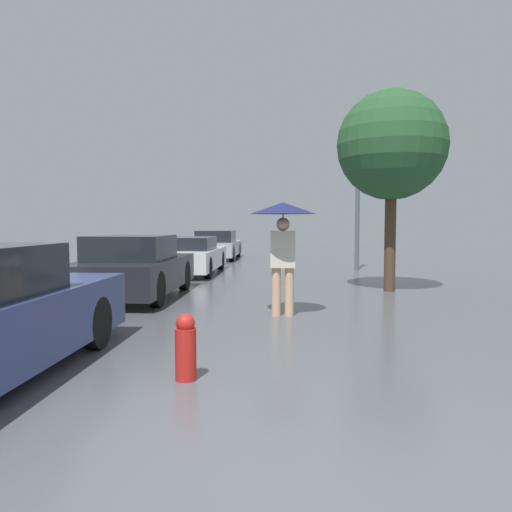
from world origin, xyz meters
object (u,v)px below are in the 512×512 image
object	(u,v)px
pedestrian	(283,225)
parked_car_second	(134,268)
fire_hydrant	(186,347)
parked_car_farthest	(217,246)
parked_car_third	(189,256)
street_lamp	(358,198)
tree	(392,146)

from	to	relation	value
pedestrian	parked_car_second	xyz separation A→B (m)	(-3.14, 1.91, -0.91)
pedestrian	fire_hydrant	distance (m)	3.81
pedestrian	parked_car_farthest	bearing A→B (deg)	102.83
parked_car_second	fire_hydrant	xyz separation A→B (m)	(2.21, -5.40, -0.28)
parked_car_second	parked_car_third	world-z (taller)	parked_car_second
parked_car_second	fire_hydrant	world-z (taller)	parked_car_second
parked_car_second	street_lamp	size ratio (longest dim) A/B	1.01
street_lamp	fire_hydrant	distance (m)	12.50
pedestrian	street_lamp	size ratio (longest dim) A/B	0.48
pedestrian	fire_hydrant	world-z (taller)	pedestrian
pedestrian	street_lamp	xyz separation A→B (m)	(2.38, 8.38, 0.88)
pedestrian	fire_hydrant	size ratio (longest dim) A/B	2.86
parked_car_second	parked_car_third	xyz separation A→B (m)	(0.18, 5.02, -0.07)
parked_car_third	tree	bearing A→B (deg)	-34.94
parked_car_second	tree	bearing A→B (deg)	12.92
pedestrian	parked_car_second	world-z (taller)	pedestrian
pedestrian	parked_car_second	distance (m)	3.78
pedestrian	parked_car_second	size ratio (longest dim) A/B	0.48
parked_car_third	tree	world-z (taller)	tree
parked_car_third	street_lamp	distance (m)	5.84
parked_car_second	parked_car_farthest	world-z (taller)	parked_car_second
parked_car_farthest	tree	size ratio (longest dim) A/B	0.95
tree	parked_car_farthest	bearing A→B (deg)	118.37
parked_car_third	fire_hydrant	size ratio (longest dim) A/B	6.57
parked_car_farthest	street_lamp	world-z (taller)	street_lamp
pedestrian	parked_car_farthest	distance (m)	13.56
parked_car_second	fire_hydrant	size ratio (longest dim) A/B	5.94
parked_car_second	tree	size ratio (longest dim) A/B	0.87
parked_car_third	parked_car_farthest	bearing A→B (deg)	90.38
tree	fire_hydrant	distance (m)	8.02
tree	street_lamp	size ratio (longest dim) A/B	1.15
parked_car_farthest	tree	bearing A→B (deg)	-61.63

